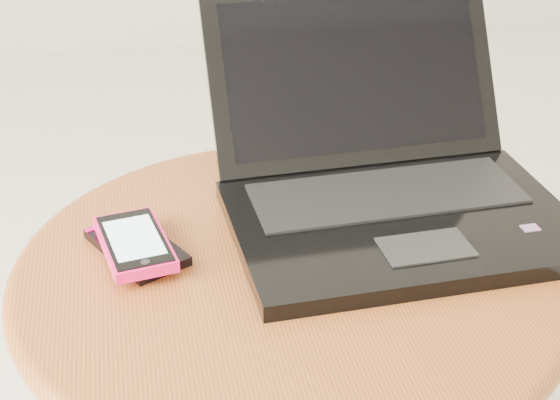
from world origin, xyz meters
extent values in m
cylinder|color=brown|center=(-0.02, -0.06, 0.44)|extent=(0.55, 0.55, 0.03)
torus|color=brown|center=(-0.02, -0.06, 0.44)|extent=(0.58, 0.58, 0.03)
cube|color=black|center=(0.11, -0.03, 0.47)|extent=(0.38, 0.27, 0.02)
cube|color=black|center=(0.10, 0.02, 0.48)|extent=(0.31, 0.13, 0.00)
cube|color=black|center=(0.11, -0.10, 0.48)|extent=(0.09, 0.06, 0.00)
cube|color=red|center=(0.23, -0.08, 0.48)|extent=(0.02, 0.01, 0.00)
cube|color=black|center=(0.10, 0.15, 0.57)|extent=(0.36, 0.14, 0.20)
cube|color=black|center=(0.10, 0.15, 0.57)|extent=(0.32, 0.11, 0.16)
cube|color=black|center=(-0.18, -0.02, 0.46)|extent=(0.11, 0.13, 0.01)
cube|color=#C10163|center=(-0.20, 0.03, 0.47)|extent=(0.06, 0.03, 0.00)
cube|color=#FF1565|center=(-0.18, -0.03, 0.47)|extent=(0.08, 0.13, 0.01)
cube|color=black|center=(-0.18, -0.03, 0.48)|extent=(0.08, 0.12, 0.00)
cube|color=silver|center=(-0.18, -0.03, 0.48)|extent=(0.06, 0.09, 0.00)
cylinder|color=black|center=(-0.17, -0.08, 0.48)|extent=(0.01, 0.01, 0.00)
camera|label=1|loc=(-0.17, -0.79, 0.94)|focal=54.94mm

